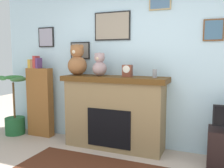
# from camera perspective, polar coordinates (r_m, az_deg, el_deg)

# --- Properties ---
(back_wall) EXTENTS (5.20, 0.15, 2.60)m
(back_wall) POSITION_cam_1_polar(r_m,az_deg,el_deg) (3.89, 6.79, 4.59)
(back_wall) COLOR silver
(back_wall) RESTS_ON ground_plane
(fireplace) EXTENTS (1.64, 0.51, 1.13)m
(fireplace) POSITION_cam_1_polar(r_m,az_deg,el_deg) (3.82, 0.56, -6.55)
(fireplace) COLOR olive
(fireplace) RESTS_ON ground_plane
(bookshelf) EXTENTS (0.47, 0.16, 1.44)m
(bookshelf) POSITION_cam_1_polar(r_m,az_deg,el_deg) (4.56, -16.53, -3.69)
(bookshelf) COLOR brown
(bookshelf) RESTS_ON ground_plane
(potted_plant) EXTENTS (0.50, 0.56, 1.09)m
(potted_plant) POSITION_cam_1_polar(r_m,az_deg,el_deg) (4.86, -21.87, -7.13)
(potted_plant) COLOR #1E592D
(potted_plant) RESTS_ON ground_plane
(candle_jar) EXTENTS (0.06, 0.06, 0.12)m
(candle_jar) POSITION_cam_1_polar(r_m,az_deg,el_deg) (3.52, 9.99, 2.42)
(candle_jar) COLOR gray
(candle_jar) RESTS_ON fireplace
(mantel_clock) EXTENTS (0.14, 0.10, 0.18)m
(mantel_clock) POSITION_cam_1_polar(r_m,az_deg,el_deg) (3.63, 3.61, 3.09)
(mantel_clock) COLOR brown
(mantel_clock) RESTS_ON fireplace
(teddy_bear_brown) EXTENTS (0.31, 0.31, 0.50)m
(teddy_bear_brown) POSITION_cam_1_polar(r_m,az_deg,el_deg) (3.99, -8.14, 5.28)
(teddy_bear_brown) COLOR #905B35
(teddy_bear_brown) RESTS_ON fireplace
(teddy_bear_cream) EXTENTS (0.23, 0.23, 0.36)m
(teddy_bear_cream) POSITION_cam_1_polar(r_m,az_deg,el_deg) (3.80, -2.93, 4.37)
(teddy_bear_cream) COLOR #A4878A
(teddy_bear_cream) RESTS_ON fireplace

